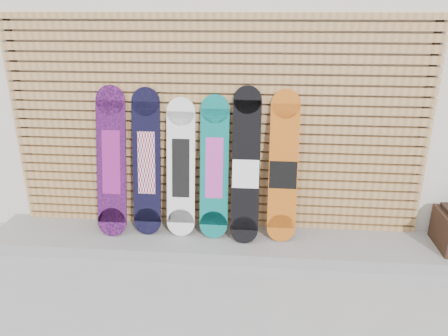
{
  "coord_description": "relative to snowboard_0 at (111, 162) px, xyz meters",
  "views": [
    {
      "loc": [
        0.31,
        -3.25,
        2.37
      ],
      "look_at": [
        -0.04,
        0.75,
        0.85
      ],
      "focal_mm": 35.0,
      "sensor_mm": 36.0,
      "label": 1
    }
  ],
  "objects": [
    {
      "name": "ground",
      "position": [
        1.18,
        -0.76,
        -0.87
      ],
      "size": [
        80.0,
        80.0,
        0.0
      ],
      "primitive_type": "plane",
      "color": "#9A9A9D",
      "rests_on": "ground"
    },
    {
      "name": "building",
      "position": [
        1.68,
        2.74,
        0.93
      ],
      "size": [
        12.0,
        5.0,
        3.6
      ],
      "primitive_type": "cube",
      "color": "beige",
      "rests_on": "ground"
    },
    {
      "name": "concrete_step",
      "position": [
        1.03,
        -0.08,
        -0.81
      ],
      "size": [
        4.6,
        0.7,
        0.12
      ],
      "primitive_type": "cube",
      "color": "gray",
      "rests_on": "ground"
    },
    {
      "name": "slat_wall",
      "position": [
        1.03,
        0.21,
        0.34
      ],
      "size": [
        4.26,
        0.08,
        2.29
      ],
      "color": "#AD7D48",
      "rests_on": "ground"
    },
    {
      "name": "snowboard_0",
      "position": [
        0.0,
        0.0,
        0.0
      ],
      "size": [
        0.3,
        0.36,
        1.5
      ],
      "color": "black",
      "rests_on": "concrete_step"
    },
    {
      "name": "snowboard_1",
      "position": [
        0.35,
        0.03,
        -0.01
      ],
      "size": [
        0.29,
        0.3,
        1.49
      ],
      "color": "black",
      "rests_on": "concrete_step"
    },
    {
      "name": "snowboard_2",
      "position": [
        0.7,
        0.03,
        -0.05
      ],
      "size": [
        0.29,
        0.3,
        1.4
      ],
      "color": "white",
      "rests_on": "concrete_step"
    },
    {
      "name": "snowboard_3",
      "position": [
        1.04,
        0.03,
        -0.04
      ],
      "size": [
        0.28,
        0.31,
        1.43
      ],
      "color": "#0B6E6A",
      "rests_on": "concrete_step"
    },
    {
      "name": "snowboard_4",
      "position": [
        1.36,
        -0.02,
        -0.0
      ],
      "size": [
        0.28,
        0.39,
        1.52
      ],
      "color": "black",
      "rests_on": "concrete_step"
    },
    {
      "name": "snowboard_5",
      "position": [
        1.72,
        0.02,
        -0.02
      ],
      "size": [
        0.28,
        0.32,
        1.49
      ],
      "color": "#C75D15",
      "rests_on": "concrete_step"
    }
  ]
}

